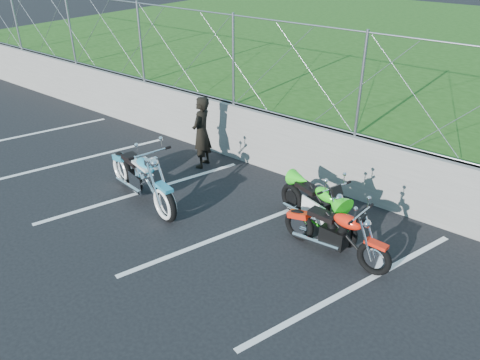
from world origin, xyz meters
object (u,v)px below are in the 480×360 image
Objects in this scene: naked_orange at (337,235)px; sportbike_green at (318,207)px; cruiser_turquoise at (143,179)px; person_standing at (202,132)px.

sportbike_green is (-0.66, 0.55, 0.01)m from naked_orange.
naked_orange is 0.85m from sportbike_green.
person_standing is (-0.16, 1.93, 0.32)m from cruiser_turquoise.
naked_orange is at bearing 58.71° from person_standing.
sportbike_green is 3.44m from person_standing.
cruiser_turquoise is at bearing -10.00° from person_standing.
person_standing reaches higher than naked_orange.
person_standing is at bearing 109.36° from cruiser_turquoise.
sportbike_green is at bearing 143.67° from naked_orange.
naked_orange is at bearing 25.43° from cruiser_turquoise.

